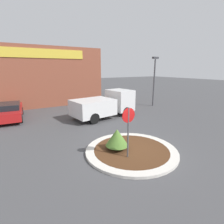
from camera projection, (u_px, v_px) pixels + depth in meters
name	position (u px, v px, depth m)	size (l,w,h in m)	color
ground_plane	(131.00, 152.00, 8.86)	(120.00, 120.00, 0.00)	#474749
traffic_island	(131.00, 150.00, 8.85)	(4.61, 4.61, 0.12)	beige
stop_sign	(128.00, 125.00, 7.72)	(0.66, 0.07, 2.47)	#4C4C51
island_shrub	(117.00, 137.00, 8.73)	(1.15, 1.15, 1.06)	brown
utility_truck	(105.00, 104.00, 14.94)	(5.64, 3.01, 2.20)	silver
storefront_building	(28.00, 77.00, 19.79)	(15.48, 6.07, 6.34)	brown
parked_sedan_red	(9.00, 111.00, 14.22)	(2.30, 4.77, 1.38)	#B21919
light_pole	(154.00, 77.00, 18.83)	(0.70, 0.30, 5.26)	#4C4C51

